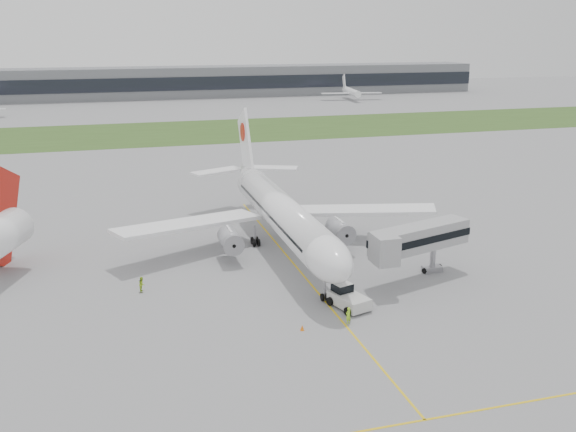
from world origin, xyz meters
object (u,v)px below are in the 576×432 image
object	(u,v)px
pushback_tug	(347,297)
jet_bridge	(415,240)
ground_crew_near	(348,315)
airliner	(280,210)

from	to	relation	value
pushback_tug	jet_bridge	world-z (taller)	jet_bridge
jet_bridge	ground_crew_near	world-z (taller)	jet_bridge
jet_bridge	ground_crew_near	xyz separation A→B (m)	(-12.60, -9.79, -4.37)
pushback_tug	ground_crew_near	bearing A→B (deg)	-126.60
jet_bridge	ground_crew_near	size ratio (longest dim) A/B	7.85
pushback_tug	jet_bridge	bearing A→B (deg)	9.35
airliner	jet_bridge	distance (m)	21.12
pushback_tug	ground_crew_near	distance (m)	4.56
pushback_tug	ground_crew_near	size ratio (longest dim) A/B	2.87
airliner	pushback_tug	size ratio (longest dim) A/B	9.76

